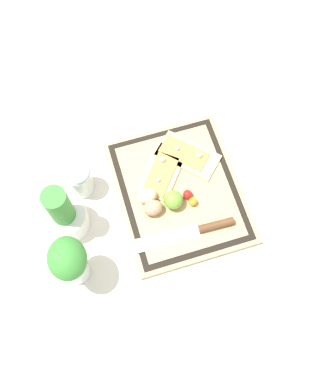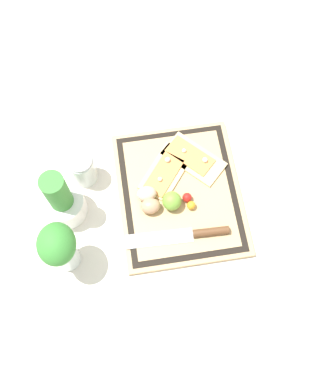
{
  "view_description": "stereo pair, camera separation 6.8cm",
  "coord_description": "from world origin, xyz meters",
  "views": [
    {
      "loc": [
        -0.46,
        0.18,
        1.21
      ],
      "look_at": [
        0.0,
        0.04,
        0.04
      ],
      "focal_mm": 42.0,
      "sensor_mm": 36.0,
      "label": 1
    },
    {
      "loc": [
        -0.47,
        0.12,
        1.21
      ],
      "look_at": [
        0.0,
        0.04,
        0.04
      ],
      "focal_mm": 42.0,
      "sensor_mm": 36.0,
      "label": 2
    }
  ],
  "objects": [
    {
      "name": "ground_plane",
      "position": [
        0.0,
        0.0,
        0.0
      ],
      "size": [
        6.0,
        6.0,
        0.0
      ],
      "primitive_type": "plane",
      "color": "silver"
    },
    {
      "name": "egg_pink",
      "position": [
        0.0,
        0.09,
        0.04
      ],
      "size": [
        0.04,
        0.06,
        0.04
      ],
      "primitive_type": "ellipsoid",
      "color": "beige",
      "rests_on": "cutting_board"
    },
    {
      "name": "cutting_board",
      "position": [
        0.0,
        0.0,
        0.01
      ],
      "size": [
        0.43,
        0.35,
        0.02
      ],
      "color": "tan",
      "rests_on": "ground_plane"
    },
    {
      "name": "herb_glass",
      "position": [
        -0.14,
        0.33,
        0.12
      ],
      "size": [
        0.11,
        0.1,
        0.2
      ],
      "color": "silver",
      "rests_on": "ground_plane"
    },
    {
      "name": "pizza_slice_far",
      "position": [
        0.07,
        0.03,
        0.02
      ],
      "size": [
        0.19,
        0.18,
        0.02
      ],
      "color": "#DBBC7F",
      "rests_on": "cutting_board"
    },
    {
      "name": "egg_brown",
      "position": [
        -0.04,
        0.09,
        0.04
      ],
      "size": [
        0.04,
        0.06,
        0.04
      ],
      "primitive_type": "ellipsoid",
      "color": "tan",
      "rests_on": "cutting_board"
    },
    {
      "name": "herb_pot",
      "position": [
        -0.0,
        0.32,
        0.07
      ],
      "size": [
        0.12,
        0.12,
        0.21
      ],
      "color": "white",
      "rests_on": "ground_plane"
    },
    {
      "name": "cherry_tomato_yellow",
      "position": [
        -0.05,
        -0.02,
        0.03
      ],
      "size": [
        0.02,
        0.02,
        0.02
      ],
      "primitive_type": "sphere",
      "color": "gold",
      "rests_on": "cutting_board"
    },
    {
      "name": "knife",
      "position": [
        -0.13,
        -0.02,
        0.03
      ],
      "size": [
        0.05,
        0.29,
        0.02
      ],
      "color": "silver",
      "rests_on": "cutting_board"
    },
    {
      "name": "lime",
      "position": [
        -0.03,
        0.03,
        0.05
      ],
      "size": [
        0.05,
        0.05,
        0.05
      ],
      "primitive_type": "sphere",
      "color": "#70A838",
      "rests_on": "cutting_board"
    },
    {
      "name": "sauce_jar",
      "position": [
        0.1,
        0.26,
        0.05
      ],
      "size": [
        0.07,
        0.07,
        0.11
      ],
      "color": "silver",
      "rests_on": "ground_plane"
    },
    {
      "name": "pizza_slice_near",
      "position": [
        0.1,
        -0.06,
        0.02
      ],
      "size": [
        0.19,
        0.19,
        0.02
      ],
      "color": "#DBBC7F",
      "rests_on": "cutting_board"
    },
    {
      "name": "cherry_tomato_red",
      "position": [
        -0.02,
        -0.02,
        0.03
      ],
      "size": [
        0.03,
        0.03,
        0.03
      ],
      "primitive_type": "sphere",
      "color": "red",
      "rests_on": "cutting_board"
    }
  ]
}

